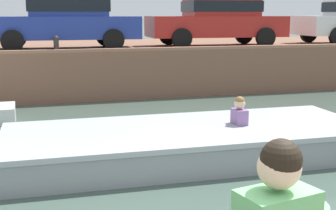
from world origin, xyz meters
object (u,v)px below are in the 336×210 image
(car_centre_red, at_px, (218,19))
(mooring_bollard_mid, at_px, (56,43))
(motorboat_passing, at_px, (206,141))
(car_left_inner_blue, at_px, (65,20))

(car_centre_red, relative_size, mooring_bollard_mid, 9.82)
(motorboat_passing, relative_size, mooring_bollard_mid, 16.60)
(motorboat_passing, xyz_separation_m, car_centre_red, (2.91, 6.88, 1.95))
(car_centre_red, xyz_separation_m, mooring_bollard_mid, (-5.07, -1.10, -0.61))
(mooring_bollard_mid, bearing_deg, car_left_inner_blue, 74.00)
(mooring_bollard_mid, bearing_deg, motorboat_passing, -69.54)
(car_left_inner_blue, bearing_deg, mooring_bollard_mid, -106.00)
(motorboat_passing, height_order, car_left_inner_blue, car_left_inner_blue)
(car_left_inner_blue, relative_size, mooring_bollard_mid, 9.90)
(car_centre_red, height_order, mooring_bollard_mid, car_centre_red)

